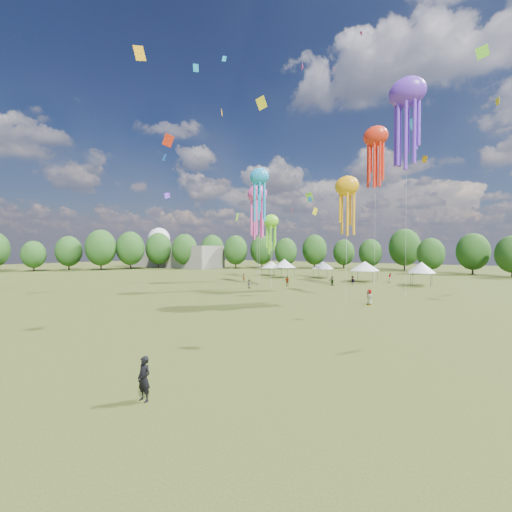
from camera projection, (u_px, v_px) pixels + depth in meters
The scene contains 10 objects.
ground at pixel (96, 346), 21.80m from camera, with size 300.00×300.00×0.00m, color #384416.
observer_main at pixel (144, 379), 13.88m from camera, with size 0.72×0.47×1.96m, color black.
spectator_near at pixel (249, 284), 54.19m from camera, with size 0.75×0.58×1.54m, color gray.
spectators_far at pixel (345, 281), 57.53m from camera, with size 30.10×32.35×1.86m.
festival_tents at pixel (328, 265), 70.56m from camera, with size 39.92×10.43×4.43m.
show_kites at pixel (326, 168), 54.54m from camera, with size 35.59×22.29×30.82m.
small_kites at pixel (312, 137), 59.36m from camera, with size 68.85×60.89×45.94m.
treeline at pixel (340, 250), 75.93m from camera, with size 201.57×95.24×13.43m.
hangar at pixel (174, 257), 121.46m from camera, with size 40.00×12.00×8.00m, color gray.
radome at pixel (159, 242), 135.17m from camera, with size 9.00×9.00×16.00m.
Camera 1 is at (21.17, -11.98, 6.65)m, focal length 22.22 mm.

